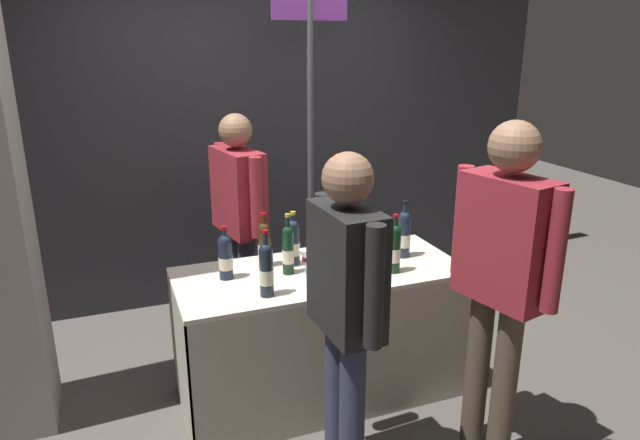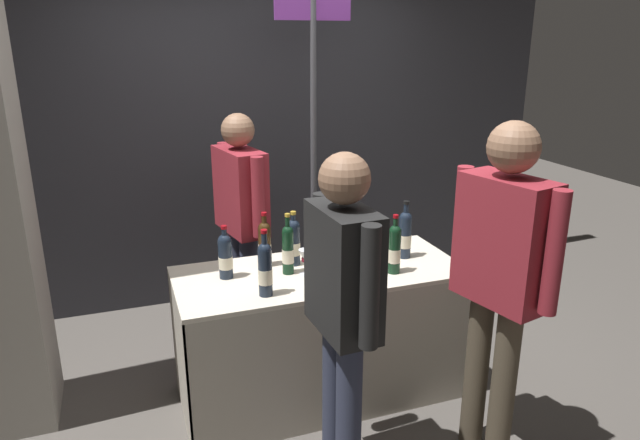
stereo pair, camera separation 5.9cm
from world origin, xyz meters
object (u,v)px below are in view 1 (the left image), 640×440
object	(u,v)px
tasting_table	(320,311)
featured_wine_bottle	(404,233)
wine_glass_near_vendor	(305,257)
booth_signpost	(310,125)
vendor_presenter	(239,208)
wine_glass_mid	(351,265)
display_bottle_0	(225,256)
taster_foreground_right	(346,297)

from	to	relation	value
tasting_table	featured_wine_bottle	world-z (taller)	featured_wine_bottle
wine_glass_near_vendor	booth_signpost	distance (m)	1.30
vendor_presenter	wine_glass_mid	bearing A→B (deg)	8.06
tasting_table	display_bottle_0	xyz separation A→B (m)	(-0.52, 0.08, 0.38)
featured_wine_bottle	wine_glass_mid	world-z (taller)	featured_wine_bottle
tasting_table	taster_foreground_right	bearing A→B (deg)	-101.50
tasting_table	taster_foreground_right	world-z (taller)	taster_foreground_right
featured_wine_bottle	wine_glass_near_vendor	bearing A→B (deg)	-175.41
display_bottle_0	wine_glass_mid	bearing A→B (deg)	-25.72
tasting_table	wine_glass_near_vendor	xyz separation A→B (m)	(-0.10, -0.03, 0.36)
featured_wine_bottle	taster_foreground_right	xyz separation A→B (m)	(-0.69, -0.72, 0.02)
featured_wine_bottle	taster_foreground_right	world-z (taller)	taster_foreground_right
wine_glass_near_vendor	tasting_table	bearing A→B (deg)	15.70
wine_glass_near_vendor	booth_signpost	bearing A→B (deg)	68.55
tasting_table	display_bottle_0	distance (m)	0.65
tasting_table	taster_foreground_right	xyz separation A→B (m)	(-0.14, -0.69, 0.42)
wine_glass_near_vendor	taster_foreground_right	world-z (taller)	taster_foreground_right
booth_signpost	featured_wine_bottle	bearing A→B (deg)	-78.39
wine_glass_near_vendor	booth_signpost	xyz separation A→B (m)	(0.43, 1.09, 0.55)
tasting_table	vendor_presenter	distance (m)	0.97
display_bottle_0	wine_glass_mid	xyz separation A→B (m)	(0.61, -0.29, -0.03)
wine_glass_near_vendor	wine_glass_mid	distance (m)	0.27
tasting_table	featured_wine_bottle	distance (m)	0.68
wine_glass_mid	taster_foreground_right	bearing A→B (deg)	-116.08
vendor_presenter	booth_signpost	size ratio (longest dim) A/B	0.67
wine_glass_near_vendor	vendor_presenter	world-z (taller)	vendor_presenter
tasting_table	featured_wine_bottle	bearing A→B (deg)	2.54
display_bottle_0	booth_signpost	xyz separation A→B (m)	(0.85, 0.98, 0.53)
display_bottle_0	wine_glass_near_vendor	xyz separation A→B (m)	(0.42, -0.11, -0.02)
display_bottle_0	booth_signpost	bearing A→B (deg)	49.19
booth_signpost	tasting_table	bearing A→B (deg)	-107.29
display_bottle_0	vendor_presenter	xyz separation A→B (m)	(0.25, 0.76, 0.04)
taster_foreground_right	featured_wine_bottle	bearing A→B (deg)	-46.57
wine_glass_near_vendor	wine_glass_mid	bearing A→B (deg)	-44.56
tasting_table	wine_glass_mid	bearing A→B (deg)	-66.59
booth_signpost	vendor_presenter	bearing A→B (deg)	-159.41
display_bottle_0	tasting_table	bearing A→B (deg)	-8.71
display_bottle_0	wine_glass_near_vendor	bearing A→B (deg)	-14.25
wine_glass_mid	wine_glass_near_vendor	bearing A→B (deg)	135.44
vendor_presenter	taster_foreground_right	size ratio (longest dim) A/B	0.99
tasting_table	featured_wine_bottle	size ratio (longest dim) A/B	4.65
taster_foreground_right	tasting_table	bearing A→B (deg)	-14.39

